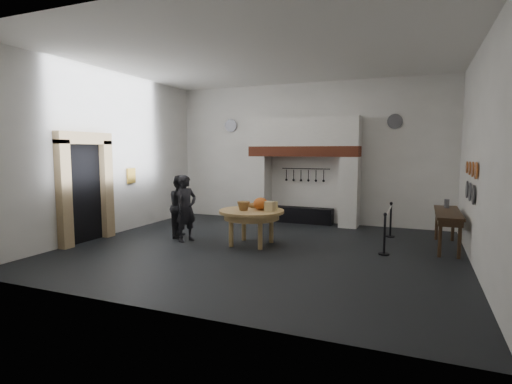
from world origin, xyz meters
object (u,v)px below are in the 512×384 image
at_px(visitor_far, 181,206).
at_px(side_table, 448,213).
at_px(visitor_near, 186,208).
at_px(barrier_post_near, 385,235).
at_px(barrier_post_far, 391,221).
at_px(work_table, 252,211).
at_px(iron_range, 303,215).

distance_m(visitor_far, side_table, 6.73).
distance_m(visitor_near, visitor_far, 0.57).
distance_m(barrier_post_near, barrier_post_far, 2.00).
distance_m(work_table, visitor_near, 1.74).
height_order(visitor_near, barrier_post_far, visitor_near).
bearing_deg(barrier_post_near, iron_range, 131.18).
relative_size(visitor_near, barrier_post_near, 1.90).
bearing_deg(visitor_far, iron_range, -61.28).
xyz_separation_m(visitor_far, side_table, (6.61, 1.29, 0.03)).
height_order(iron_range, barrier_post_far, barrier_post_far).
bearing_deg(side_table, barrier_post_near, -138.51).
bearing_deg(barrier_post_far, side_table, -31.40).
xyz_separation_m(barrier_post_near, barrier_post_far, (0.00, 2.00, 0.00)).
distance_m(side_table, barrier_post_far, 1.62).
bearing_deg(work_table, visitor_far, 176.39).
distance_m(side_table, barrier_post_near, 1.84).
relative_size(work_table, side_table, 0.73).
bearing_deg(work_table, visitor_near, -171.23).
bearing_deg(barrier_post_near, side_table, 41.49).
relative_size(iron_range, barrier_post_near, 2.11).
bearing_deg(side_table, visitor_far, -168.92).
height_order(work_table, barrier_post_near, barrier_post_near).
relative_size(visitor_far, side_table, 0.76).
xyz_separation_m(work_table, side_table, (4.48, 1.43, 0.03)).
bearing_deg(visitor_far, barrier_post_near, -112.58).
distance_m(visitor_near, barrier_post_near, 4.91).
xyz_separation_m(iron_range, visitor_far, (-2.51, -3.27, 0.59)).
bearing_deg(visitor_near, side_table, -54.77).
xyz_separation_m(visitor_near, side_table, (6.21, 1.69, 0.01)).
bearing_deg(side_table, visitor_near, -164.73).
height_order(visitor_far, barrier_post_near, visitor_far).
relative_size(work_table, visitor_near, 0.94).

